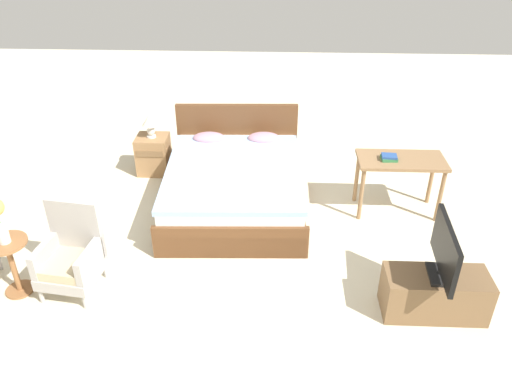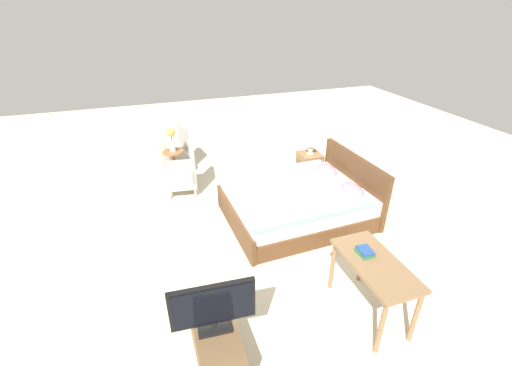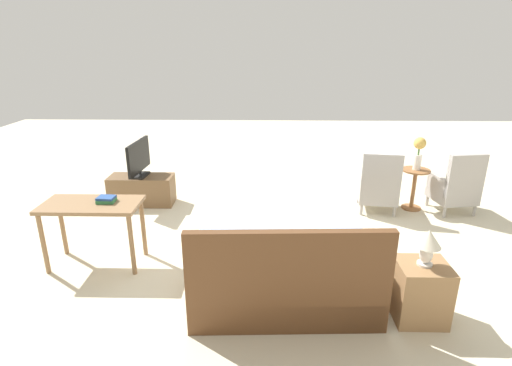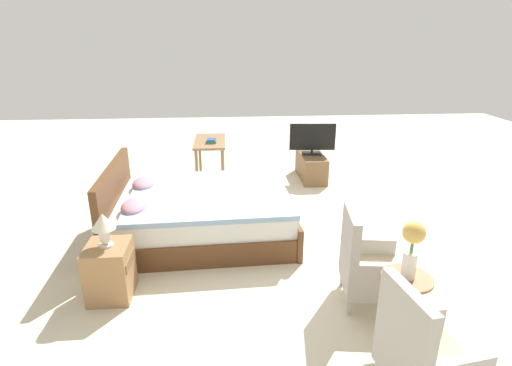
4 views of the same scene
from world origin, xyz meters
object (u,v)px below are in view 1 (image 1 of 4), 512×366
(table_lamp, at_px, (150,123))
(book_stack, at_px, (389,157))
(nightstand, at_px, (154,154))
(tv_stand, at_px, (435,294))
(armchair_by_window_right, at_px, (72,256))
(vanity_desk, at_px, (400,167))
(side_table, at_px, (11,261))
(bed, at_px, (235,183))
(tv_flatscreen, at_px, (445,252))

(table_lamp, height_order, book_stack, table_lamp)
(nightstand, bearing_deg, tv_stand, -39.10)
(armchair_by_window_right, relative_size, vanity_desk, 0.88)
(tv_stand, bearing_deg, side_table, 178.44)
(nightstand, height_order, table_lamp, table_lamp)
(armchair_by_window_right, relative_size, side_table, 1.50)
(bed, xyz_separation_m, armchair_by_window_right, (-1.49, -1.63, 0.08))
(side_table, xyz_separation_m, table_lamp, (0.82, 2.54, 0.38))
(table_lamp, relative_size, book_stack, 1.73)
(bed, bearing_deg, vanity_desk, -2.35)
(nightstand, xyz_separation_m, tv_stand, (3.26, -2.65, -0.05))
(bed, relative_size, side_table, 3.68)
(armchair_by_window_right, bearing_deg, vanity_desk, 23.81)
(armchair_by_window_right, relative_size, nightstand, 1.69)
(armchair_by_window_right, bearing_deg, side_table, -168.55)
(bed, distance_m, vanity_desk, 2.06)
(tv_flatscreen, height_order, vanity_desk, tv_flatscreen)
(armchair_by_window_right, xyz_separation_m, table_lamp, (0.27, 2.43, 0.39))
(nightstand, bearing_deg, vanity_desk, -15.10)
(bed, distance_m, armchair_by_window_right, 2.21)
(book_stack, bearing_deg, tv_flatscreen, -84.18)
(armchair_by_window_right, distance_m, book_stack, 3.70)
(bed, height_order, book_stack, bed)
(table_lamp, bearing_deg, book_stack, -16.40)
(side_table, bearing_deg, vanity_desk, 22.23)
(book_stack, bearing_deg, vanity_desk, 11.13)
(tv_flatscreen, bearing_deg, table_lamp, 140.91)
(tv_stand, bearing_deg, vanity_desk, 90.47)
(tv_stand, relative_size, tv_flatscreen, 1.21)
(bed, xyz_separation_m, tv_flatscreen, (2.04, -1.86, 0.43))
(bed, relative_size, vanity_desk, 2.17)
(armchair_by_window_right, height_order, table_lamp, armchair_by_window_right)
(tv_flatscreen, bearing_deg, tv_stand, 175.98)
(bed, bearing_deg, book_stack, -3.52)
(bed, height_order, tv_flatscreen, tv_flatscreen)
(side_table, height_order, vanity_desk, vanity_desk)
(vanity_desk, relative_size, book_stack, 5.45)
(armchair_by_window_right, relative_size, tv_flatscreen, 1.16)
(side_table, bearing_deg, nightstand, 72.02)
(bed, bearing_deg, armchair_by_window_right, -132.33)
(nightstand, relative_size, table_lamp, 1.65)
(tv_stand, height_order, tv_flatscreen, tv_flatscreen)
(bed, xyz_separation_m, side_table, (-2.05, -1.75, 0.09))
(armchair_by_window_right, bearing_deg, nightstand, 83.73)
(armchair_by_window_right, bearing_deg, table_lamp, 83.73)
(side_table, bearing_deg, tv_flatscreen, -1.56)
(nightstand, height_order, book_stack, book_stack)
(armchair_by_window_right, xyz_separation_m, side_table, (-0.56, -0.11, 0.01))
(tv_flatscreen, relative_size, vanity_desk, 0.76)
(bed, relative_size, tv_stand, 2.35)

